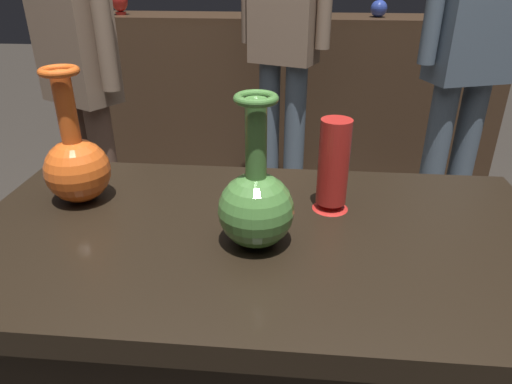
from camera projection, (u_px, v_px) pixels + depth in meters
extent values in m
cube|color=black|center=(258.00, 379.00, 1.13)|extent=(1.10, 0.59, 0.75)
cube|color=black|center=(258.00, 241.00, 0.95)|extent=(1.20, 0.64, 0.05)
cube|color=#422D1E|center=(287.00, 99.00, 3.05)|extent=(2.60, 0.40, 0.95)
cube|color=#422D1E|center=(290.00, 19.00, 2.82)|extent=(2.60, 0.40, 0.04)
sphere|color=#477A38|center=(254.00, 210.00, 0.87)|extent=(0.15, 0.15, 0.15)
cylinder|color=#477A38|center=(254.00, 141.00, 0.81)|extent=(0.04, 0.04, 0.15)
torus|color=#477A38|center=(254.00, 98.00, 0.78)|extent=(0.08, 0.08, 0.02)
sphere|color=#E55B1E|center=(78.00, 171.00, 1.04)|extent=(0.14, 0.14, 0.14)
cylinder|color=#E55B1E|center=(66.00, 110.00, 0.97)|extent=(0.04, 0.04, 0.16)
torus|color=#E55B1E|center=(59.00, 71.00, 0.94)|extent=(0.08, 0.08, 0.02)
cone|color=red|center=(330.00, 205.00, 1.03)|extent=(0.08, 0.08, 0.02)
cylinder|color=red|center=(334.00, 162.00, 0.98)|extent=(0.07, 0.07, 0.19)
cone|color=orange|center=(470.00, 16.00, 2.68)|extent=(0.11, 0.11, 0.02)
sphere|color=#2D429E|center=(379.00, 8.00, 2.71)|extent=(0.10, 0.10, 0.10)
cylinder|color=red|center=(121.00, 13.00, 2.85)|extent=(0.06, 0.06, 0.02)
cone|color=#477A38|center=(290.00, 14.00, 2.81)|extent=(0.06, 0.06, 0.01)
cylinder|color=brown|center=(108.00, 185.00, 2.11)|extent=(0.11, 0.11, 0.76)
cylinder|color=brown|center=(88.00, 177.00, 2.18)|extent=(0.11, 0.11, 0.76)
cube|color=#846B56|center=(71.00, 27.00, 1.84)|extent=(0.37, 0.32, 0.60)
cylinder|color=#846B56|center=(103.00, 22.00, 1.72)|extent=(0.07, 0.07, 0.51)
cylinder|color=#846B56|center=(41.00, 15.00, 1.93)|extent=(0.07, 0.07, 0.51)
cylinder|color=slate|center=(294.00, 142.00, 2.49)|extent=(0.11, 0.11, 0.83)
cylinder|color=slate|center=(269.00, 138.00, 2.55)|extent=(0.11, 0.11, 0.83)
cylinder|color=slate|center=(460.00, 169.00, 2.17)|extent=(0.11, 0.11, 0.83)
cylinder|color=slate|center=(432.00, 172.00, 2.14)|extent=(0.11, 0.11, 0.83)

